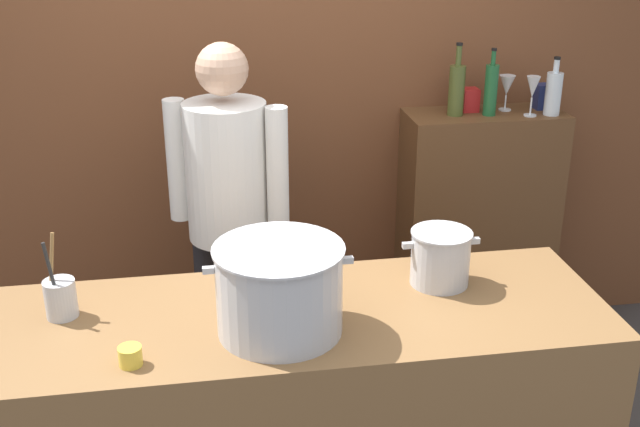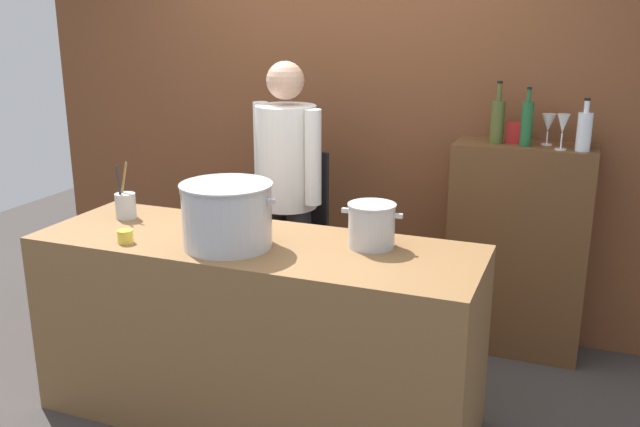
# 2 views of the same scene
# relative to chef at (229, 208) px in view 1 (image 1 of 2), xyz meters

# --- Properties ---
(brick_back_panel) EXTENTS (4.40, 0.10, 3.00)m
(brick_back_panel) POSITION_rel_chef_xyz_m (0.19, 0.60, 0.54)
(brick_back_panel) COLOR brown
(brick_back_panel) RESTS_ON ground_plane
(prep_counter) EXTENTS (2.09, 0.70, 0.90)m
(prep_counter) POSITION_rel_chef_xyz_m (0.19, -0.80, -0.51)
(prep_counter) COLOR brown
(prep_counter) RESTS_ON ground_plane
(bar_cabinet) EXTENTS (0.76, 0.32, 1.22)m
(bar_cabinet) POSITION_rel_chef_xyz_m (1.25, 0.39, -0.36)
(bar_cabinet) COLOR brown
(bar_cabinet) RESTS_ON ground_plane
(chef) EXTENTS (0.49, 0.41, 1.66)m
(chef) POSITION_rel_chef_xyz_m (0.00, 0.00, 0.00)
(chef) COLOR black
(chef) RESTS_ON ground_plane
(stockpot_large) EXTENTS (0.47, 0.41, 0.29)m
(stockpot_large) POSITION_rel_chef_xyz_m (0.11, -0.90, 0.08)
(stockpot_large) COLOR #B7BABF
(stockpot_large) RESTS_ON prep_counter
(stockpot_small) EXTENTS (0.28, 0.22, 0.20)m
(stockpot_small) POSITION_rel_chef_xyz_m (0.71, -0.67, 0.04)
(stockpot_small) COLOR #B7BABF
(stockpot_small) RESTS_ON prep_counter
(utensil_crock) EXTENTS (0.10, 0.10, 0.29)m
(utensil_crock) POSITION_rel_chef_xyz_m (-0.59, -0.70, 0.00)
(utensil_crock) COLOR #B7BABF
(utensil_crock) RESTS_ON prep_counter
(butter_jar) EXTENTS (0.07, 0.07, 0.06)m
(butter_jar) POSITION_rel_chef_xyz_m (-0.35, -1.03, -0.03)
(butter_jar) COLOR yellow
(butter_jar) RESTS_ON prep_counter
(wine_bottle_green) EXTENTS (0.06, 0.06, 0.31)m
(wine_bottle_green) POSITION_rel_chef_xyz_m (1.25, 0.35, 0.38)
(wine_bottle_green) COLOR #1E592D
(wine_bottle_green) RESTS_ON bar_cabinet
(wine_bottle_clear) EXTENTS (0.08, 0.08, 0.27)m
(wine_bottle_clear) POSITION_rel_chef_xyz_m (1.55, 0.31, 0.36)
(wine_bottle_clear) COLOR silver
(wine_bottle_clear) RESTS_ON bar_cabinet
(wine_bottle_olive) EXTENTS (0.08, 0.08, 0.34)m
(wine_bottle_olive) POSITION_rel_chef_xyz_m (1.10, 0.38, 0.38)
(wine_bottle_olive) COLOR #475123
(wine_bottle_olive) RESTS_ON bar_cabinet
(wine_glass_short) EXTENTS (0.06, 0.06, 0.19)m
(wine_glass_short) POSITION_rel_chef_xyz_m (1.44, 0.31, 0.38)
(wine_glass_short) COLOR silver
(wine_glass_short) RESTS_ON bar_cabinet
(wine_glass_tall) EXTENTS (0.08, 0.08, 0.17)m
(wine_glass_tall) POSITION_rel_chef_xyz_m (1.36, 0.42, 0.37)
(wine_glass_tall) COLOR silver
(wine_glass_tall) RESTS_ON bar_cabinet
(spice_tin_navy) EXTENTS (0.07, 0.07, 0.12)m
(spice_tin_navy) POSITION_rel_chef_xyz_m (1.55, 0.42, 0.31)
(spice_tin_navy) COLOR navy
(spice_tin_navy) RESTS_ON bar_cabinet
(spice_tin_red) EXTENTS (0.08, 0.08, 0.11)m
(spice_tin_red) POSITION_rel_chef_xyz_m (1.18, 0.44, 0.31)
(spice_tin_red) COLOR red
(spice_tin_red) RESTS_ON bar_cabinet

